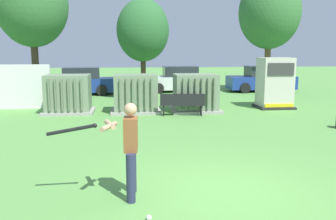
{
  "coord_description": "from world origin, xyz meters",
  "views": [
    {
      "loc": [
        -1.79,
        -6.34,
        2.67
      ],
      "look_at": [
        -0.71,
        3.5,
        1.0
      ],
      "focal_mm": 38.58,
      "sensor_mm": 36.0,
      "label": 1
    }
  ],
  "objects_px": {
    "park_bench": "(182,103)",
    "parked_car_right_of_center": "(262,80)",
    "transformer_mid_east": "(195,94)",
    "batter": "(128,145)",
    "generator_enclosure": "(275,83)",
    "transformer_west": "(68,94)",
    "sports_ball": "(149,218)",
    "parked_car_left_of_center": "(178,80)",
    "parked_car_leftmost": "(80,82)",
    "transformer_mid_west": "(136,94)"
  },
  "relations": [
    {
      "from": "transformer_mid_west",
      "to": "batter",
      "type": "bearing_deg",
      "value": -92.12
    },
    {
      "from": "parked_car_leftmost",
      "to": "parked_car_left_of_center",
      "type": "relative_size",
      "value": 1.03
    },
    {
      "from": "park_bench",
      "to": "parked_car_right_of_center",
      "type": "distance_m",
      "value": 10.21
    },
    {
      "from": "transformer_mid_east",
      "to": "batter",
      "type": "distance_m",
      "value": 9.39
    },
    {
      "from": "transformer_west",
      "to": "sports_ball",
      "type": "xyz_separation_m",
      "value": [
        2.81,
        -10.16,
        -0.74
      ]
    },
    {
      "from": "sports_ball",
      "to": "parked_car_leftmost",
      "type": "xyz_separation_m",
      "value": [
        -3.15,
        16.54,
        0.71
      ]
    },
    {
      "from": "batter",
      "to": "sports_ball",
      "type": "xyz_separation_m",
      "value": [
        0.32,
        -0.96,
        -0.93
      ]
    },
    {
      "from": "transformer_west",
      "to": "parked_car_left_of_center",
      "type": "distance_m",
      "value": 9.21
    },
    {
      "from": "transformer_mid_east",
      "to": "parked_car_right_of_center",
      "type": "relative_size",
      "value": 0.5
    },
    {
      "from": "park_bench",
      "to": "batter",
      "type": "distance_m",
      "value": 8.28
    },
    {
      "from": "generator_enclosure",
      "to": "batter",
      "type": "bearing_deg",
      "value": -125.07
    },
    {
      "from": "park_bench",
      "to": "parked_car_right_of_center",
      "type": "bearing_deg",
      "value": 51.69
    },
    {
      "from": "park_bench",
      "to": "transformer_mid_west",
      "type": "bearing_deg",
      "value": 149.85
    },
    {
      "from": "generator_enclosure",
      "to": "park_bench",
      "type": "xyz_separation_m",
      "value": [
        -4.51,
        -1.57,
        -0.6
      ]
    },
    {
      "from": "transformer_mid_east",
      "to": "parked_car_leftmost",
      "type": "relative_size",
      "value": 0.49
    },
    {
      "from": "parked_car_leftmost",
      "to": "parked_car_right_of_center",
      "type": "distance_m",
      "value": 11.36
    },
    {
      "from": "park_bench",
      "to": "batter",
      "type": "xyz_separation_m",
      "value": [
        -2.19,
        -7.97,
        0.44
      ]
    },
    {
      "from": "park_bench",
      "to": "parked_car_left_of_center",
      "type": "height_order",
      "value": "parked_car_left_of_center"
    },
    {
      "from": "parked_car_left_of_center",
      "to": "parked_car_right_of_center",
      "type": "height_order",
      "value": "same"
    },
    {
      "from": "transformer_mid_east",
      "to": "sports_ball",
      "type": "bearing_deg",
      "value": -104.65
    },
    {
      "from": "transformer_mid_west",
      "to": "transformer_west",
      "type": "bearing_deg",
      "value": 177.03
    },
    {
      "from": "parked_car_leftmost",
      "to": "parked_car_left_of_center",
      "type": "xyz_separation_m",
      "value": [
        6.04,
        0.85,
        0.0
      ]
    },
    {
      "from": "transformer_mid_east",
      "to": "parked_car_leftmost",
      "type": "distance_m",
      "value": 8.78
    },
    {
      "from": "transformer_mid_east",
      "to": "sports_ball",
      "type": "height_order",
      "value": "transformer_mid_east"
    },
    {
      "from": "parked_car_left_of_center",
      "to": "generator_enclosure",
      "type": "bearing_deg",
      "value": -63.09
    },
    {
      "from": "park_bench",
      "to": "sports_ball",
      "type": "bearing_deg",
      "value": -101.86
    },
    {
      "from": "parked_car_right_of_center",
      "to": "parked_car_left_of_center",
      "type": "bearing_deg",
      "value": 175.2
    },
    {
      "from": "batter",
      "to": "sports_ball",
      "type": "bearing_deg",
      "value": -71.83
    },
    {
      "from": "transformer_west",
      "to": "batter",
      "type": "height_order",
      "value": "batter"
    },
    {
      "from": "generator_enclosure",
      "to": "batter",
      "type": "relative_size",
      "value": 1.32
    },
    {
      "from": "batter",
      "to": "parked_car_left_of_center",
      "type": "xyz_separation_m",
      "value": [
        3.21,
        16.43,
        -0.22
      ]
    },
    {
      "from": "transformer_west",
      "to": "transformer_mid_west",
      "type": "bearing_deg",
      "value": -2.97
    },
    {
      "from": "transformer_mid_west",
      "to": "transformer_mid_east",
      "type": "bearing_deg",
      "value": -2.64
    },
    {
      "from": "batter",
      "to": "sports_ball",
      "type": "relative_size",
      "value": 19.33
    },
    {
      "from": "transformer_west",
      "to": "transformer_mid_east",
      "type": "distance_m",
      "value": 5.41
    },
    {
      "from": "generator_enclosure",
      "to": "parked_car_leftmost",
      "type": "xyz_separation_m",
      "value": [
        -9.53,
        6.03,
        -0.38
      ]
    },
    {
      "from": "transformer_west",
      "to": "generator_enclosure",
      "type": "distance_m",
      "value": 9.21
    },
    {
      "from": "transformer_west",
      "to": "park_bench",
      "type": "distance_m",
      "value": 4.85
    },
    {
      "from": "transformer_west",
      "to": "parked_car_left_of_center",
      "type": "bearing_deg",
      "value": 51.73
    },
    {
      "from": "transformer_mid_east",
      "to": "generator_enclosure",
      "type": "relative_size",
      "value": 0.91
    },
    {
      "from": "transformer_mid_east",
      "to": "batter",
      "type": "xyz_separation_m",
      "value": [
        -2.9,
        -8.93,
        0.19
      ]
    },
    {
      "from": "parked_car_left_of_center",
      "to": "transformer_mid_west",
      "type": "bearing_deg",
      "value": -111.27
    },
    {
      "from": "parked_car_leftmost",
      "to": "transformer_west",
      "type": "bearing_deg",
      "value": -86.97
    },
    {
      "from": "park_bench",
      "to": "parked_car_left_of_center",
      "type": "xyz_separation_m",
      "value": [
        1.01,
        8.45,
        0.22
      ]
    },
    {
      "from": "generator_enclosure",
      "to": "transformer_west",
      "type": "bearing_deg",
      "value": -177.85
    },
    {
      "from": "park_bench",
      "to": "parked_car_right_of_center",
      "type": "xyz_separation_m",
      "value": [
        6.33,
        8.01,
        0.22
      ]
    },
    {
      "from": "transformer_mid_east",
      "to": "generator_enclosure",
      "type": "bearing_deg",
      "value": 9.15
    },
    {
      "from": "generator_enclosure",
      "to": "park_bench",
      "type": "relative_size",
      "value": 1.25
    },
    {
      "from": "transformer_west",
      "to": "park_bench",
      "type": "relative_size",
      "value": 1.14
    },
    {
      "from": "transformer_west",
      "to": "sports_ball",
      "type": "distance_m",
      "value": 10.57
    }
  ]
}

